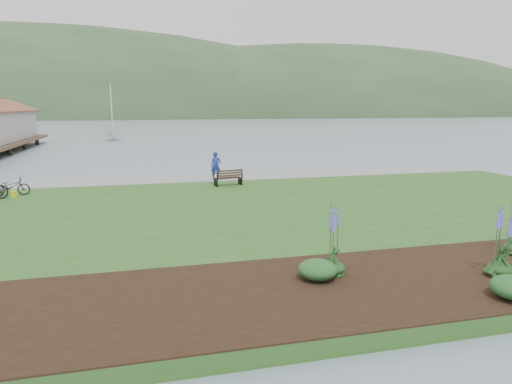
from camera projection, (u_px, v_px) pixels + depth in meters
ground at (249, 211)px, 20.06m from camera, size 600.00×600.00×0.00m
lawn at (260, 217)px, 18.12m from camera, size 34.00×20.00×0.40m
shoreline_path at (222, 178)px, 26.56m from camera, size 34.00×2.20×0.03m
garden_bed at (455, 274)px, 11.36m from camera, size 24.00×4.40×0.04m
far_hillside at (202, 117)px, 186.86m from camera, size 580.00×80.00×38.00m
park_bench at (229, 177)px, 24.03m from camera, size 1.52×0.84×0.89m
person at (216, 164)px, 25.80m from camera, size 0.71×0.51×1.87m
bicycle_a at (11, 187)px, 21.34m from camera, size 0.66×1.67×0.86m
sailboat at (113, 140)px, 61.31m from camera, size 9.20×9.36×23.82m
pannier at (14, 194)px, 20.95m from camera, size 0.24×0.31×0.30m
echium_0 at (503, 244)px, 11.10m from camera, size 0.62×0.62×2.00m
echium_4 at (333, 242)px, 11.19m from camera, size 0.62×0.62×2.15m
shrub_0 at (318, 269)px, 10.96m from camera, size 0.95×0.95×0.47m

